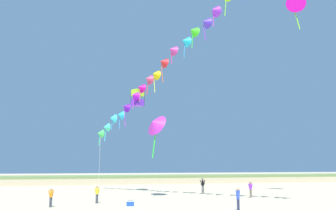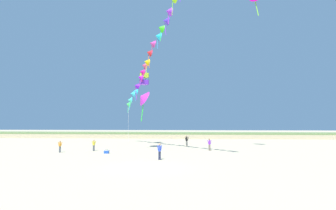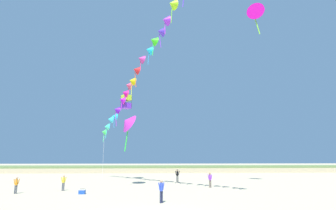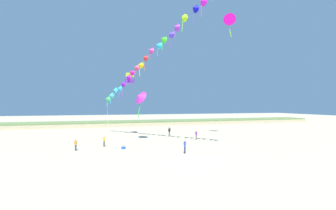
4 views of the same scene
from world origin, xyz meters
TOP-DOWN VIEW (x-y plane):
  - dune_ridge at (0.00, 45.18)m, footprint 120.00×9.56m
  - person_near_left at (-12.55, 10.16)m, footprint 0.44×0.41m
  - person_near_right at (0.77, 4.51)m, footprint 0.51×0.43m
  - person_mid_center at (-8.91, 12.16)m, footprint 0.49×0.35m
  - person_far_left at (6.44, 14.07)m, footprint 0.56×0.22m
  - person_far_right at (3.30, 19.83)m, footprint 0.61×0.24m
  - kite_banner_string at (-0.95, 14.13)m, footprint 15.49×29.15m
  - large_kite_low_lead at (13.12, 14.31)m, footprint 2.29×1.81m
  - large_kite_mid_trail at (-4.01, 22.39)m, footprint 1.67×1.67m
  - large_kite_high_solo at (-3.12, 16.09)m, footprint 2.82×3.02m
  - beach_cooler at (-6.35, 9.62)m, footprint 0.58×0.41m

SIDE VIEW (x-z plane):
  - beach_cooler at x=-6.35m, z-range -0.02..0.45m
  - dune_ridge at x=0.00m, z-range 0.00..1.37m
  - person_near_left at x=-12.55m, z-range 0.12..1.63m
  - person_mid_center at x=-8.91m, z-range 0.12..1.65m
  - person_far_left at x=6.44m, z-range 0.13..1.74m
  - person_near_right at x=0.77m, z-range 0.13..1.81m
  - person_far_right at x=3.30m, z-range 0.14..1.88m
  - large_kite_high_solo at x=-3.12m, z-range 5.10..9.88m
  - large_kite_mid_trail at x=-4.01m, z-range 10.32..12.35m
  - kite_banner_string at x=-0.95m, z-range 3.55..26.89m
  - large_kite_low_lead at x=13.12m, z-range 19.47..23.69m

